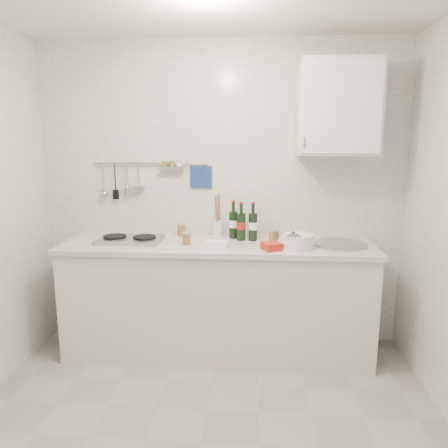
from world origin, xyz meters
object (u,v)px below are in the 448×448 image
(plate_stack_sink, at_px, (296,241))
(utensil_crock, at_px, (218,226))
(wine_bottles, at_px, (242,221))
(plate_stack_hob, at_px, (128,241))
(wall_cabinet, at_px, (338,108))

(plate_stack_sink, relative_size, utensil_crock, 0.83)
(wine_bottles, height_order, utensil_crock, utensil_crock)
(utensil_crock, bearing_deg, plate_stack_sink, -28.72)
(wine_bottles, distance_m, utensil_crock, 0.25)
(plate_stack_hob, relative_size, wine_bottles, 0.81)
(wall_cabinet, relative_size, utensil_crock, 1.96)
(plate_stack_hob, xyz_separation_m, wine_bottles, (0.90, 0.17, 0.14))
(wine_bottles, bearing_deg, plate_stack_sink, -28.97)
(plate_stack_hob, relative_size, plate_stack_sink, 0.85)
(plate_stack_hob, distance_m, utensil_crock, 0.75)
(utensil_crock, bearing_deg, wall_cabinet, -7.79)
(wall_cabinet, height_order, plate_stack_hob, wall_cabinet)
(wine_bottles, bearing_deg, plate_stack_hob, -169.24)
(utensil_crock, bearing_deg, wine_bottles, -28.23)
(wall_cabinet, distance_m, plate_stack_hob, 1.91)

